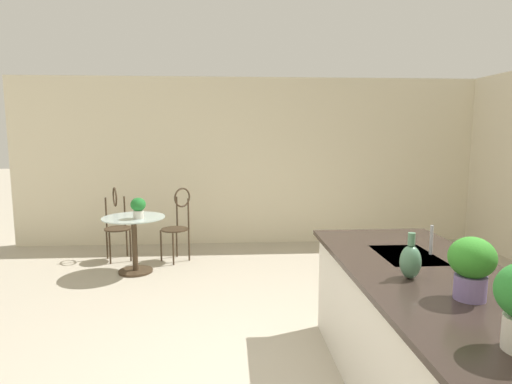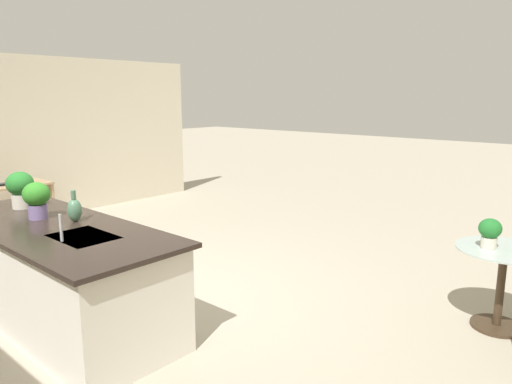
{
  "view_description": "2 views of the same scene",
  "coord_description": "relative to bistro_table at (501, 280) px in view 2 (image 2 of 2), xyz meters",
  "views": [
    {
      "loc": [
        2.73,
        -0.47,
        1.81
      ],
      "look_at": [
        -1.64,
        -0.18,
        1.21
      ],
      "focal_mm": 29.92,
      "sensor_mm": 36.0,
      "label": 1
    },
    {
      "loc": [
        -3.78,
        2.7,
        2.04
      ],
      "look_at": [
        -0.86,
        -0.58,
        1.15
      ],
      "focal_mm": 33.36,
      "sensor_mm": 36.0,
      "label": 2
    }
  ],
  "objects": [
    {
      "name": "ground_plane",
      "position": [
        2.77,
        1.69,
        -0.45
      ],
      "size": [
        40.0,
        40.0,
        0.0
      ],
      "primitive_type": "plane",
      "color": "#B2A893"
    },
    {
      "name": "kitchen_island",
      "position": [
        3.07,
        2.54,
        0.02
      ],
      "size": [
        2.8,
        1.06,
        0.92
      ],
      "color": "white",
      "rests_on": "ground"
    },
    {
      "name": "bistro_table",
      "position": [
        0.0,
        0.0,
        0.0
      ],
      "size": [
        0.8,
        0.8,
        0.74
      ],
      "color": "#3D2D1E",
      "rests_on": "ground"
    },
    {
      "name": "sink_faucet",
      "position": [
        2.52,
        2.72,
        0.58
      ],
      "size": [
        0.02,
        0.02,
        0.22
      ],
      "primitive_type": "cylinder",
      "color": "#B2B5BA",
      "rests_on": "kitchen_island"
    },
    {
      "name": "writing_desk",
      "position": [
        6.42,
        1.66,
        0.06
      ],
      "size": [
        0.6,
        1.2,
        0.74
      ],
      "color": "tan",
      "rests_on": "ground"
    },
    {
      "name": "keyboard",
      "position": [
        6.44,
        1.56,
        0.31
      ],
      "size": [
        0.16,
        0.44,
        0.03
      ],
      "color": "black",
      "rests_on": "writing_desk"
    },
    {
      "name": "potted_plant_on_table",
      "position": [
        0.11,
        0.09,
        0.45
      ],
      "size": [
        0.19,
        0.19,
        0.27
      ],
      "color": "beige",
      "rests_on": "bistro_table"
    },
    {
      "name": "potted_plant_counter_far",
      "position": [
        3.92,
        2.44,
        0.69
      ],
      "size": [
        0.27,
        0.27,
        0.37
      ],
      "color": "beige",
      "rests_on": "kitchen_island"
    },
    {
      "name": "potted_plant_counter_near",
      "position": [
        3.37,
        2.53,
        0.67
      ],
      "size": [
        0.24,
        0.24,
        0.34
      ],
      "color": "#7A669E",
      "rests_on": "kitchen_island"
    },
    {
      "name": "vase_on_counter",
      "position": [
        3.02,
        2.35,
        0.58
      ],
      "size": [
        0.13,
        0.13,
        0.29
      ],
      "color": "#4C7A5B",
      "rests_on": "kitchen_island"
    }
  ]
}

